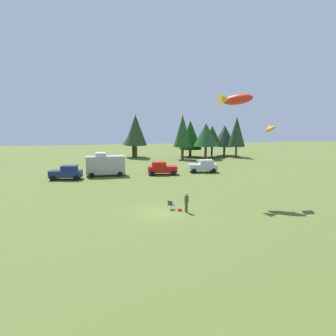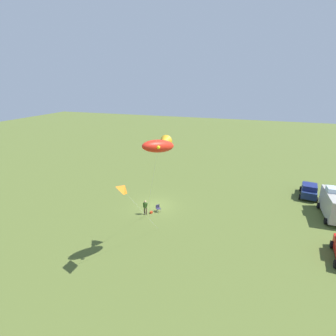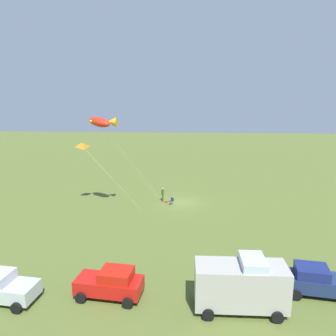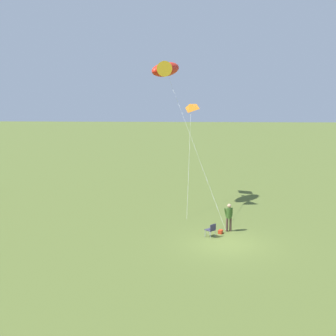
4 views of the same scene
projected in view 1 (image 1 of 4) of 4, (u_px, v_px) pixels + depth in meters
ground_plane at (159, 213)px, 28.21m from camera, size 160.00×160.00×0.00m
person_kite_flyer at (186, 201)px, 28.23m from camera, size 0.40×0.56×1.74m
folding_chair at (171, 204)px, 29.16m from camera, size 0.68×0.68×0.82m
backpack_on_grass at (180, 210)px, 28.78m from camera, size 0.38×0.33×0.22m
car_navy_hatch at (67, 172)px, 43.77m from camera, size 4.42×2.72×1.89m
van_motorhome_grey at (105, 164)px, 46.53m from camera, size 5.42×2.64×3.34m
car_red_sedan at (162, 168)px, 47.64m from camera, size 4.38×2.61×1.89m
car_silver_compact at (203, 166)px, 49.88m from camera, size 4.38×2.62×1.89m
treeline_distant at (160, 134)px, 67.11m from camera, size 55.48×11.46×9.00m
kite_large_fish at (235, 99)px, 32.19m from camera, size 7.90×5.33×10.61m
kite_delta_orange at (268, 128)px, 31.49m from camera, size 7.04×1.48×7.56m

